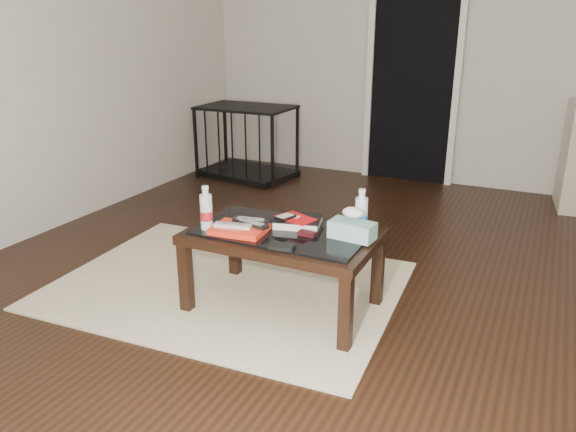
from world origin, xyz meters
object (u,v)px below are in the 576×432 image
coffee_table (283,241)px  textbook (298,221)px  water_bottle_left (206,208)px  pet_crate (247,154)px  tissue_box (352,230)px  water_bottle_right (361,211)px

coffee_table → textbook: bearing=67.3°
water_bottle_left → coffee_table: bearing=21.9°
textbook → water_bottle_left: (-0.42, -0.26, 0.10)m
pet_crate → water_bottle_left: (1.17, -2.51, 0.35)m
pet_crate → tissue_box: pet_crate is taller
water_bottle_left → pet_crate: bearing=115.1°
water_bottle_left → water_bottle_right: 0.82m
coffee_table → textbook: 0.14m
coffee_table → pet_crate: bearing=123.4°
pet_crate → water_bottle_left: 2.79m
coffee_table → pet_crate: (-1.55, 2.36, -0.17)m
coffee_table → water_bottle_left: water_bottle_left is taller
coffee_table → water_bottle_left: (-0.38, -0.15, 0.18)m
coffee_table → water_bottle_left: 0.45m
textbook → water_bottle_right: water_bottle_right is taller
water_bottle_left → tissue_box: bearing=15.0°
coffee_table → pet_crate: 2.83m
coffee_table → water_bottle_right: size_ratio=4.20×
coffee_table → water_bottle_right: (0.38, 0.15, 0.18)m
tissue_box → water_bottle_left: bearing=-159.3°
pet_crate → water_bottle_left: size_ratio=4.16×
water_bottle_left → tissue_box: (0.75, 0.20, -0.07)m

